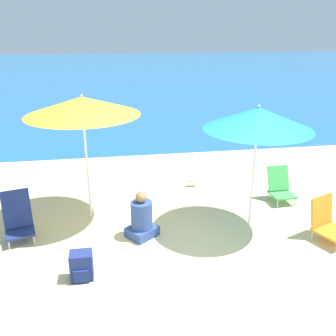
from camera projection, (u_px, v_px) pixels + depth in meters
ground_plane at (178, 284)px, 4.96m from camera, size 60.00×60.00×0.00m
sea_water at (116, 71)px, 28.38m from camera, size 60.00×40.00×0.01m
beach_umbrella_teal at (258, 119)px, 5.75m from camera, size 1.71×1.71×2.10m
beach_umbrella_yellow at (82, 106)px, 6.04m from camera, size 1.88×1.88×2.20m
beach_chair_navy at (18, 218)px, 5.94m from camera, size 0.55×0.63×0.78m
beach_chair_orange at (328, 222)px, 5.95m from camera, size 0.67×0.72×0.69m
beach_chair_green at (280, 186)px, 7.27m from camera, size 0.45×0.55×0.66m
person_seated_near at (142, 219)px, 6.01m from camera, size 0.59×0.58×0.79m
backpack_navy at (82, 266)px, 5.02m from camera, size 0.30×0.27×0.39m
seagull at (194, 180)px, 7.97m from camera, size 0.27×0.11×0.23m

